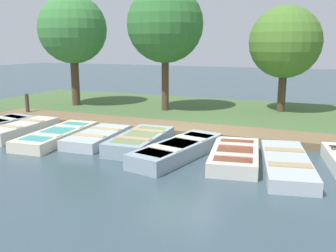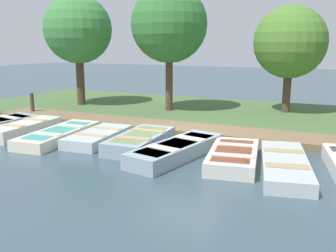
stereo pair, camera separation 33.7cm
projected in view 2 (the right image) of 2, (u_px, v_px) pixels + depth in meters
name	position (u px, v px, depth m)	size (l,w,h in m)	color
ground_plane	(181.00, 141.00, 12.03)	(80.00, 80.00, 0.00)	#384C56
shore_bank	(225.00, 114.00, 16.46)	(8.00, 24.00, 0.14)	#476638
dock_walkway	(194.00, 130.00, 13.07)	(1.53, 16.83, 0.23)	brown
rowboat_1	(25.00, 128.00, 12.91)	(2.79, 1.00, 0.44)	beige
rowboat_2	(59.00, 135.00, 12.19)	(3.46, 1.43, 0.36)	beige
rowboat_3	(98.00, 136.00, 11.96)	(2.70, 1.33, 0.35)	#B2BCC1
rowboat_4	(140.00, 141.00, 11.29)	(2.85, 1.34, 0.43)	#8C9EA8
rowboat_5	(177.00, 150.00, 10.30)	(3.53, 1.71, 0.43)	#8C9EA8
rowboat_6	(233.00, 156.00, 9.80)	(2.87, 1.63, 0.38)	beige
rowboat_7	(285.00, 164.00, 9.20)	(3.55, 1.73, 0.35)	#B2BCC1
mooring_post_near	(32.00, 104.00, 16.06)	(0.16, 0.16, 1.04)	#47382D
park_tree_far_left	(78.00, 30.00, 17.75)	(3.22, 3.22, 5.36)	#4C3828
park_tree_left	(169.00, 25.00, 16.16)	(3.31, 3.31, 5.55)	#4C3828
park_tree_center	(290.00, 42.00, 15.84)	(3.07, 3.07, 4.68)	#4C3828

